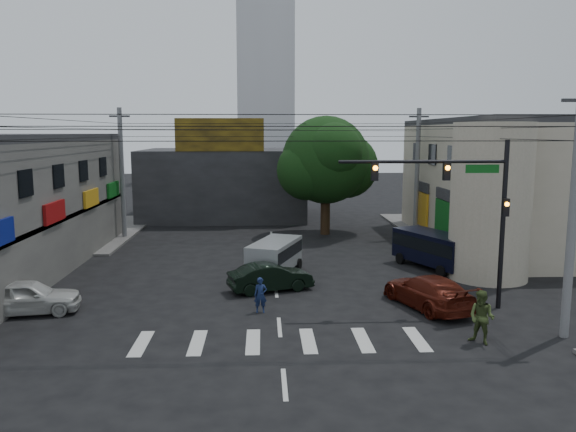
{
  "coord_description": "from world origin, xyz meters",
  "views": [
    {
      "loc": [
        -0.61,
        -23.9,
        7.5
      ],
      "look_at": [
        0.65,
        4.0,
        3.32
      ],
      "focal_mm": 35.0,
      "sensor_mm": 36.0,
      "label": 1
    }
  ],
  "objects": [
    {
      "name": "pedestrian_olive",
      "position": [
        7.15,
        -5.03,
        0.97
      ],
      "size": [
        1.68,
        1.68,
        1.95
      ],
      "primitive_type": "imported",
      "rotation": [
        0.0,
        0.0,
        -0.8
      ],
      "color": "#394921",
      "rests_on": "ground"
    },
    {
      "name": "sidewalk_far_right",
      "position": [
        18.0,
        18.0,
        0.07
      ],
      "size": [
        16.0,
        16.0,
        0.15
      ],
      "primitive_type": "cube",
      "color": "#514F4C",
      "rests_on": "ground"
    },
    {
      "name": "corner_column",
      "position": [
        11.0,
        4.0,
        4.0
      ],
      "size": [
        4.0,
        4.0,
        8.0
      ],
      "primitive_type": "cylinder",
      "color": "#9F967E",
      "rests_on": "ground"
    },
    {
      "name": "building_right",
      "position": [
        18.0,
        13.0,
        4.0
      ],
      "size": [
        14.0,
        18.0,
        8.0
      ],
      "primitive_type": "cube",
      "color": "#9F967E",
      "rests_on": "ground"
    },
    {
      "name": "white_compact",
      "position": [
        -10.46,
        -0.89,
        0.73
      ],
      "size": [
        3.12,
        4.84,
        1.46
      ],
      "primitive_type": "imported",
      "rotation": [
        0.0,
        0.0,
        1.74
      ],
      "color": "#BABAB5",
      "rests_on": "ground"
    },
    {
      "name": "silver_minivan",
      "position": [
        -0.01,
        5.08,
        0.91
      ],
      "size": [
        5.4,
        4.54,
        1.83
      ],
      "primitive_type": null,
      "rotation": [
        0.0,
        0.0,
        1.22
      ],
      "color": "#989CA0",
      "rests_on": "ground"
    },
    {
      "name": "street_tree",
      "position": [
        4.0,
        17.0,
        5.47
      ],
      "size": [
        6.4,
        6.4,
        8.7
      ],
      "color": "black",
      "rests_on": "ground"
    },
    {
      "name": "navy_van",
      "position": [
        8.83,
        6.11,
        1.0
      ],
      "size": [
        6.43,
        5.63,
        2.0
      ],
      "primitive_type": null,
      "rotation": [
        0.0,
        0.0,
        1.99
      ],
      "color": "black",
      "rests_on": "ground"
    },
    {
      "name": "tower_distant",
      "position": [
        0.0,
        70.0,
        22.0
      ],
      "size": [
        9.0,
        9.0,
        44.0
      ],
      "primitive_type": "cube",
      "color": "silver",
      "rests_on": "ground"
    },
    {
      "name": "utility_pole_far_left",
      "position": [
        -10.5,
        16.0,
        4.6
      ],
      "size": [
        0.32,
        0.32,
        9.2
      ],
      "primitive_type": "cylinder",
      "color": "#59595B",
      "rests_on": "ground"
    },
    {
      "name": "billboard",
      "position": [
        -4.0,
        21.1,
        7.3
      ],
      "size": [
        7.0,
        0.3,
        2.6
      ],
      "primitive_type": "cube",
      "color": "olive",
      "rests_on": "building_far"
    },
    {
      "name": "sidewalk_far_left",
      "position": [
        -18.0,
        18.0,
        0.07
      ],
      "size": [
        16.0,
        16.0,
        0.15
      ],
      "primitive_type": "cube",
      "color": "#514F4C",
      "rests_on": "ground"
    },
    {
      "name": "dark_sedan",
      "position": [
        -0.27,
        2.11,
        0.66
      ],
      "size": [
        3.77,
        4.83,
        1.32
      ],
      "primitive_type": "imported",
      "rotation": [
        0.0,
        0.0,
        1.89
      ],
      "color": "black",
      "rests_on": "ground"
    },
    {
      "name": "traffic_gantry",
      "position": [
        7.82,
        -1.0,
        4.83
      ],
      "size": [
        7.1,
        0.35,
        7.2
      ],
      "color": "black",
      "rests_on": "ground"
    },
    {
      "name": "ground",
      "position": [
        0.0,
        0.0,
        0.0
      ],
      "size": [
        160.0,
        160.0,
        0.0
      ],
      "primitive_type": "plane",
      "color": "black",
      "rests_on": "ground"
    },
    {
      "name": "maroon_sedan",
      "position": [
        6.46,
        -0.79,
        0.71
      ],
      "size": [
        4.97,
        6.11,
        1.42
      ],
      "primitive_type": "imported",
      "rotation": [
        0.0,
        0.0,
        3.47
      ],
      "color": "#4D140B",
      "rests_on": "ground"
    },
    {
      "name": "utility_pole_far_right",
      "position": [
        10.5,
        16.0,
        4.6
      ],
      "size": [
        0.32,
        0.32,
        9.2
      ],
      "primitive_type": "cylinder",
      "color": "#59595B",
      "rests_on": "ground"
    },
    {
      "name": "traffic_officer",
      "position": [
        -0.74,
        -1.14,
        0.75
      ],
      "size": [
        0.57,
        0.39,
        1.49
      ],
      "primitive_type": "imported",
      "rotation": [
        0.0,
        0.0,
        0.03
      ],
      "color": "#132045",
      "rests_on": "ground"
    },
    {
      "name": "building_far",
      "position": [
        -4.0,
        26.0,
        3.0
      ],
      "size": [
        14.0,
        10.0,
        6.0
      ],
      "primitive_type": "cube",
      "color": "#232326",
      "rests_on": "ground"
    },
    {
      "name": "utility_pole_near_right",
      "position": [
        10.5,
        -4.5,
        4.6
      ],
      "size": [
        0.32,
        0.32,
        9.2
      ],
      "primitive_type": "cylinder",
      "color": "#59595B",
      "rests_on": "ground"
    }
  ]
}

